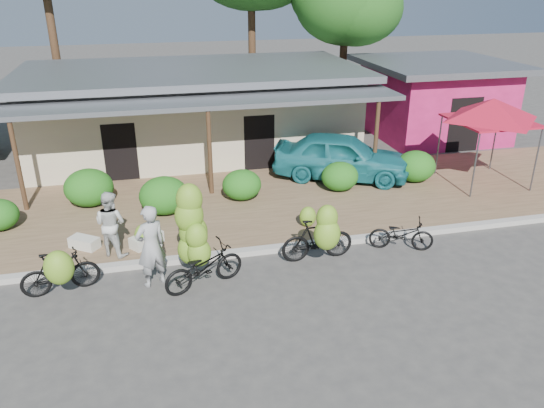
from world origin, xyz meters
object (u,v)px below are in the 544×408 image
at_px(bike_center, 198,248).
at_px(bystander, 111,224).
at_px(sack_far, 84,243).
at_px(teal_van, 342,156).
at_px(tree_near_right, 341,1).
at_px(red_canopy, 492,110).
at_px(sack_near, 147,240).
at_px(vendor, 151,246).
at_px(bike_right, 320,236).
at_px(bike_left, 60,271).
at_px(bike_far_right, 401,234).

bearing_deg(bike_center, bystander, 29.49).
xyz_separation_m(sack_far, teal_van, (8.24, 3.32, 0.65)).
relative_size(tree_near_right, bike_center, 3.10).
bearing_deg(red_canopy, bystander, -168.89).
distance_m(bystander, teal_van, 8.42).
xyz_separation_m(bike_center, sack_near, (-1.16, 1.95, -0.63)).
bearing_deg(red_canopy, bike_center, -158.21).
height_order(tree_near_right, red_canopy, tree_near_right).
bearing_deg(bystander, bike_center, 174.52).
bearing_deg(vendor, teal_van, -166.47).
distance_m(bike_right, bystander, 5.18).
bearing_deg(bike_left, teal_van, -68.90).
xyz_separation_m(bike_right, bike_far_right, (2.29, 0.18, -0.29)).
distance_m(tree_near_right, bike_far_right, 14.51).
xyz_separation_m(tree_near_right, vendor, (-9.31, -13.50, -4.54)).
distance_m(tree_near_right, sack_far, 16.75).
bearing_deg(bike_left, bike_right, -100.30).
bearing_deg(sack_near, bike_right, -22.62).
bearing_deg(sack_far, bike_left, -98.65).
bearing_deg(bike_left, bike_center, -103.81).
height_order(sack_near, teal_van, teal_van).
bearing_deg(bike_far_right, teal_van, 18.44).
distance_m(tree_near_right, vendor, 17.02).
height_order(red_canopy, bike_far_right, red_canopy).
bearing_deg(sack_far, sack_near, -8.37).
relative_size(bike_left, bike_right, 0.96).
xyz_separation_m(red_canopy, vendor, (-11.06, -3.85, -1.62)).
height_order(bike_center, bike_far_right, bike_center).
distance_m(red_canopy, bike_left, 13.76).
height_order(tree_near_right, bike_right, tree_near_right).
distance_m(bike_right, bike_far_right, 2.31).
height_order(bike_center, vendor, bike_center).
bearing_deg(bike_far_right, vendor, 113.24).
xyz_separation_m(bike_left, vendor, (2.00, 0.00, 0.37)).
bearing_deg(vendor, sack_near, -111.78).
xyz_separation_m(tree_near_right, red_canopy, (1.75, -9.65, -2.92)).
relative_size(sack_near, vendor, 0.43).
height_order(bike_right, bike_far_right, bike_right).
xyz_separation_m(bystander, teal_van, (7.49, 3.85, -0.06)).
relative_size(bike_left, bike_center, 0.75).
bearing_deg(sack_far, bike_center, -38.63).
bearing_deg(sack_far, bike_far_right, -12.52).
bearing_deg(vendor, bike_left, -25.65).
bearing_deg(teal_van, bike_right, 179.39).
bearing_deg(bike_right, sack_near, 66.60).
relative_size(bike_right, bike_far_right, 1.06).
distance_m(tree_near_right, teal_van, 9.77).
xyz_separation_m(sack_near, vendor, (0.12, -1.80, 0.72)).
height_order(sack_far, teal_van, teal_van).
bearing_deg(bike_far_right, bike_left, 112.71).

